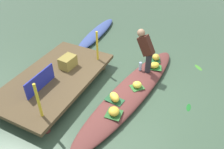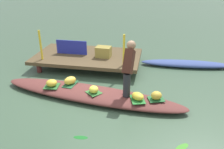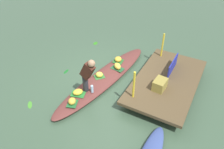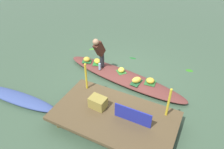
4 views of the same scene
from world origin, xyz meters
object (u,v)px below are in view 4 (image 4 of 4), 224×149
object	(u,v)px
water_bottle	(100,66)
market_banner	(133,115)
banana_bunch_3	(87,59)
banana_bunch_1	(121,70)
vendor_boat	(123,77)
vendor_person	(100,51)
moored_boat	(18,98)
produce_crate	(98,102)
banana_bunch_0	(137,80)
banana_bunch_4	(97,61)
banana_bunch_2	(150,81)

from	to	relation	value
water_bottle	market_banner	size ratio (longest dim) A/B	0.25
banana_bunch_3	banana_bunch_1	bearing A→B (deg)	178.61
vendor_boat	banana_bunch_3	distance (m)	1.55
banana_bunch_3	vendor_person	bearing A→B (deg)	167.92
moored_boat	produce_crate	bearing A→B (deg)	-170.94
market_banner	banana_bunch_0	bearing A→B (deg)	-72.48
vendor_person	produce_crate	xyz separation A→B (m)	(-0.96, 1.83, -0.38)
banana_bunch_3	water_bottle	size ratio (longest dim) A/B	0.97
banana_bunch_3	produce_crate	bearing A→B (deg)	129.19
banana_bunch_4	vendor_person	world-z (taller)	vendor_person
produce_crate	moored_boat	bearing A→B (deg)	12.44
banana_bunch_1	banana_bunch_2	xyz separation A→B (m)	(-1.08, 0.12, 0.00)
banana_bunch_2	market_banner	distance (m)	1.90
vendor_boat	banana_bunch_4	xyz separation A→B (m)	(1.13, -0.23, 0.19)
banana_bunch_2	produce_crate	distance (m)	2.02
banana_bunch_1	produce_crate	bearing A→B (deg)	95.71
market_banner	vendor_person	bearing A→B (deg)	-43.83
banana_bunch_2	vendor_person	bearing A→B (deg)	-0.67
produce_crate	vendor_person	bearing A→B (deg)	-62.22
banana_bunch_4	market_banner	size ratio (longest dim) A/B	0.30
moored_boat	water_bottle	world-z (taller)	water_bottle
banana_bunch_1	moored_boat	bearing A→B (deg)	47.26
banana_bunch_3	banana_bunch_4	world-z (taller)	banana_bunch_3
banana_bunch_0	produce_crate	xyz separation A→B (m)	(0.48, 1.63, 0.21)
banana_bunch_4	produce_crate	size ratio (longest dim) A/B	0.66
banana_bunch_0	banana_bunch_3	bearing A→B (deg)	-9.29
banana_bunch_3	banana_bunch_2	bearing A→B (deg)	176.35
market_banner	banana_bunch_2	bearing A→B (deg)	-85.97
vendor_boat	market_banner	bearing A→B (deg)	127.85
vendor_boat	banana_bunch_0	bearing A→B (deg)	168.21
market_banner	banana_bunch_4	bearing A→B (deg)	-43.71
banana_bunch_0	banana_bunch_3	distance (m)	2.11
banana_bunch_0	produce_crate	size ratio (longest dim) A/B	0.71
moored_boat	produce_crate	size ratio (longest dim) A/B	6.23
banana_bunch_0	vendor_person	distance (m)	1.57
banana_bunch_1	market_banner	xyz separation A→B (m)	(-1.21, 2.00, 0.28)
banana_bunch_0	banana_bunch_1	bearing A→B (deg)	-24.49
banana_bunch_0	vendor_person	world-z (taller)	vendor_person
banana_bunch_4	vendor_person	size ratio (longest dim) A/B	0.24
produce_crate	banana_bunch_2	bearing A→B (deg)	-116.01
banana_bunch_1	vendor_boat	bearing A→B (deg)	137.24
banana_bunch_1	banana_bunch_4	bearing A→B (deg)	-6.77
moored_boat	vendor_person	distance (m)	2.93
water_bottle	market_banner	distance (m)	2.66
banana_bunch_3	water_bottle	distance (m)	0.71
banana_bunch_2	vendor_person	world-z (taller)	vendor_person
vendor_person	market_banner	world-z (taller)	vendor_person
vendor_boat	water_bottle	xyz separation A→B (m)	(0.85, 0.09, 0.23)
moored_boat	banana_bunch_1	size ratio (longest dim) A/B	12.10
vendor_boat	banana_bunch_4	distance (m)	1.17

